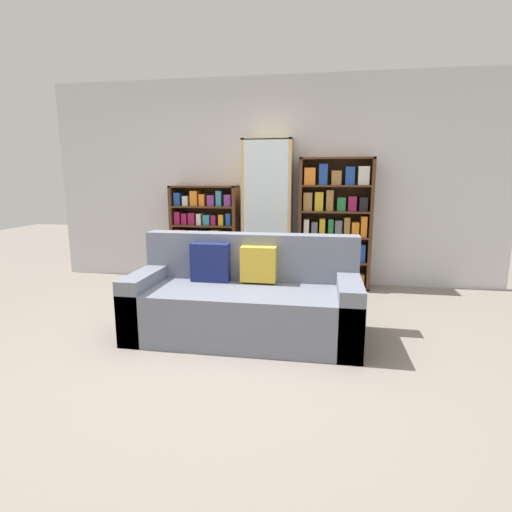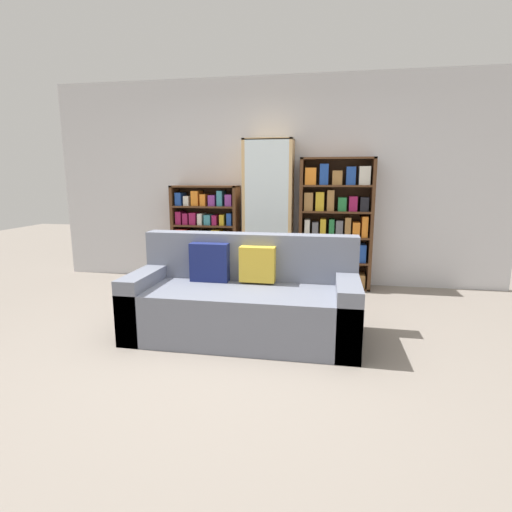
{
  "view_description": "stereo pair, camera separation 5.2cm",
  "coord_description": "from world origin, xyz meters",
  "px_view_note": "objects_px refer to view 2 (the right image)",
  "views": [
    {
      "loc": [
        0.7,
        -3.02,
        1.41
      ],
      "look_at": [
        -0.01,
        1.24,
        0.56
      ],
      "focal_mm": 28.0,
      "sensor_mm": 36.0,
      "label": 1
    },
    {
      "loc": [
        0.75,
        -3.01,
        1.41
      ],
      "look_at": [
        -0.01,
        1.24,
        0.56
      ],
      "focal_mm": 28.0,
      "sensor_mm": 36.0,
      "label": 2
    }
  ],
  "objects_px": {
    "display_cabinet": "(268,214)",
    "bookshelf_right": "(335,226)",
    "couch": "(244,301)",
    "wine_bottle": "(292,281)",
    "bookshelf_left": "(206,236)"
  },
  "relations": [
    {
      "from": "couch",
      "to": "wine_bottle",
      "type": "bearing_deg",
      "value": 77.89
    },
    {
      "from": "display_cabinet",
      "to": "bookshelf_right",
      "type": "xyz_separation_m",
      "value": [
        0.87,
        0.02,
        -0.14
      ]
    },
    {
      "from": "couch",
      "to": "wine_bottle",
      "type": "height_order",
      "value": "couch"
    },
    {
      "from": "couch",
      "to": "display_cabinet",
      "type": "bearing_deg",
      "value": 91.35
    },
    {
      "from": "bookshelf_left",
      "to": "bookshelf_right",
      "type": "relative_size",
      "value": 0.79
    },
    {
      "from": "bookshelf_right",
      "to": "display_cabinet",
      "type": "bearing_deg",
      "value": -178.93
    },
    {
      "from": "bookshelf_left",
      "to": "wine_bottle",
      "type": "bearing_deg",
      "value": -16.3
    },
    {
      "from": "couch",
      "to": "display_cabinet",
      "type": "height_order",
      "value": "display_cabinet"
    },
    {
      "from": "display_cabinet",
      "to": "wine_bottle",
      "type": "bearing_deg",
      "value": -44.14
    },
    {
      "from": "bookshelf_left",
      "to": "wine_bottle",
      "type": "xyz_separation_m",
      "value": [
        1.22,
        -0.36,
        -0.47
      ]
    },
    {
      "from": "display_cabinet",
      "to": "bookshelf_right",
      "type": "height_order",
      "value": "display_cabinet"
    },
    {
      "from": "wine_bottle",
      "to": "bookshelf_right",
      "type": "bearing_deg",
      "value": 34.74
    },
    {
      "from": "bookshelf_left",
      "to": "couch",
      "type": "bearing_deg",
      "value": -63.13
    },
    {
      "from": "bookshelf_left",
      "to": "display_cabinet",
      "type": "xyz_separation_m",
      "value": [
        0.87,
        -0.02,
        0.32
      ]
    },
    {
      "from": "couch",
      "to": "bookshelf_right",
      "type": "distance_m",
      "value": 2.04
    }
  ]
}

